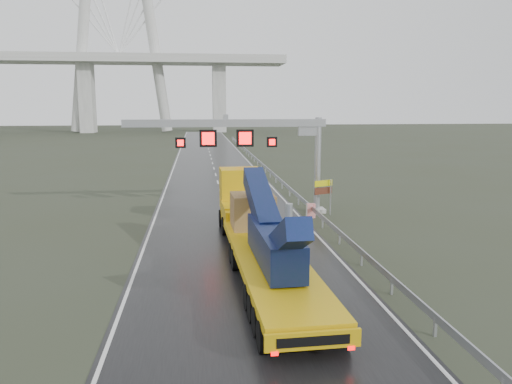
{
  "coord_description": "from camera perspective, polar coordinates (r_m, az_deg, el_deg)",
  "views": [
    {
      "loc": [
        -2.1,
        -18.63,
        8.02
      ],
      "look_at": [
        1.17,
        9.11,
        3.2
      ],
      "focal_mm": 35.0,
      "sensor_mm": 36.0,
      "label": 1
    }
  ],
  "objects": [
    {
      "name": "ground",
      "position": [
        20.39,
        -0.27,
        -13.37
      ],
      "size": [
        400.0,
        400.0,
        0.0
      ],
      "primitive_type": "plane",
      "color": "#303525",
      "rests_on": "ground"
    },
    {
      "name": "guardrail",
      "position": [
        49.86,
        2.82,
        1.34
      ],
      "size": [
        0.2,
        140.0,
        1.4
      ],
      "primitive_type": null,
      "color": "#94989C",
      "rests_on": "ground"
    },
    {
      "name": "road",
      "position": [
        59.21,
        -4.63,
        1.99
      ],
      "size": [
        11.0,
        200.0,
        0.02
      ],
      "primitive_type": "cube",
      "color": "black",
      "rests_on": "ground"
    },
    {
      "name": "exit_sign_pair",
      "position": [
        37.18,
        7.7,
        0.19
      ],
      "size": [
        1.47,
        0.66,
        2.68
      ],
      "rotation": [
        0.0,
        0.0,
        0.39
      ],
      "color": "#9A9DA2",
      "rests_on": "ground"
    },
    {
      "name": "striped_barrier",
      "position": [
        36.43,
        6.28,
        -2.14
      ],
      "size": [
        0.65,
        0.39,
        1.05
      ],
      "primitive_type": "cube",
      "rotation": [
        0.0,
        0.0,
        0.1
      ],
      "color": "red",
      "rests_on": "ground"
    },
    {
      "name": "sign_gantry",
      "position": [
        36.94,
        -0.17,
        6.06
      ],
      "size": [
        14.9,
        1.2,
        7.42
      ],
      "color": "#A9A8A4",
      "rests_on": "ground"
    },
    {
      "name": "heavy_haul_truck",
      "position": [
        26.72,
        0.01,
        -3.6
      ],
      "size": [
        3.58,
        20.24,
        4.73
      ],
      "rotation": [
        0.0,
        0.0,
        0.03
      ],
      "color": "#CD9B0B",
      "rests_on": "ground"
    }
  ]
}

